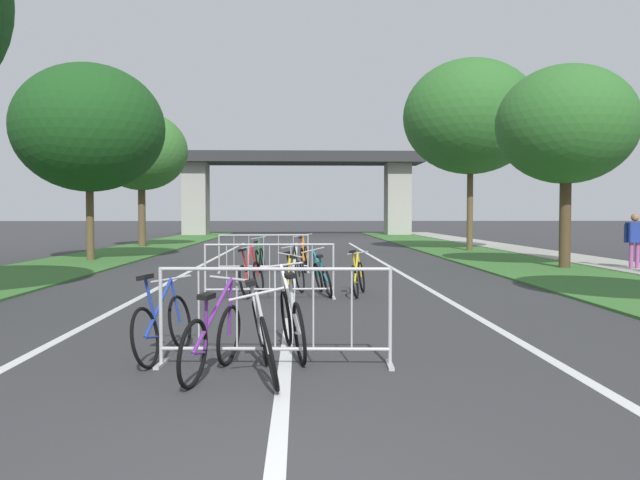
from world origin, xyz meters
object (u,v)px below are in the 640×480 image
tree_left_oak_near (141,151)px  bicycle_red_6 (251,277)px  tree_right_pine_near (566,125)px  bicycle_black_8 (294,276)px  bicycle_green_7 (260,258)px  crowd_barrier_nearest (275,317)px  tree_left_maple_mid (89,128)px  bicycle_yellow_0 (287,282)px  bicycle_teal_5 (322,277)px  crowd_barrier_second (270,271)px  bicycle_orange_1 (305,258)px  bicycle_yellow_10 (358,277)px  crowd_barrier_third (264,254)px  pedestrian_in_red_jacket (635,236)px  bicycle_silver_2 (263,338)px  bicycle_purple_4 (212,340)px  bicycle_white_3 (292,321)px  tree_right_cypress_far (471,117)px  bicycle_blue_9 (163,325)px

tree_left_oak_near → bicycle_red_6: 20.71m
tree_right_pine_near → bicycle_black_8: tree_right_pine_near is taller
tree_left_oak_near → bicycle_black_8: size_ratio=4.07×
bicycle_green_7 → crowd_barrier_nearest: bearing=-82.3°
tree_left_maple_mid → bicycle_yellow_0: size_ratio=4.17×
tree_left_maple_mid → bicycle_teal_5: 12.90m
bicycle_black_8 → crowd_barrier_nearest: bearing=-77.9°
tree_right_pine_near → crowd_barrier_nearest: size_ratio=2.36×
tree_right_pine_near → crowd_barrier_second: size_ratio=2.36×
tree_left_maple_mid → bicycle_orange_1: tree_left_maple_mid is taller
bicycle_yellow_10 → crowd_barrier_third: bearing=125.1°
bicycle_green_7 → pedestrian_in_red_jacket: pedestrian_in_red_jacket is taller
tree_left_maple_mid → bicycle_yellow_10: tree_left_maple_mid is taller
crowd_barrier_second → crowd_barrier_third: bearing=94.2°
bicycle_silver_2 → bicycle_green_7: (-0.75, 12.15, -0.03)m
tree_left_maple_mid → tree_left_oak_near: bearing=93.0°
bicycle_purple_4 → bicycle_yellow_10: 6.78m
tree_left_oak_near → bicycle_silver_2: 27.04m
tree_left_oak_near → bicycle_yellow_0: bearing=-69.8°
bicycle_white_3 → pedestrian_in_red_jacket: bearing=40.0°
bicycle_orange_1 → crowd_barrier_third: bearing=-156.3°
crowd_barrier_nearest → crowd_barrier_second: 5.59m
crowd_barrier_third → tree_right_pine_near: bearing=5.7°
tree_left_oak_near → tree_right_cypress_far: size_ratio=0.80×
bicycle_yellow_10 → tree_left_maple_mid: bearing=142.9°
bicycle_silver_2 → bicycle_teal_5: size_ratio=1.13×
crowd_barrier_nearest → crowd_barrier_third: 11.19m
tree_right_pine_near → bicycle_silver_2: 15.39m
tree_right_cypress_far → bicycle_orange_1: (-7.18, -9.68, -5.37)m
tree_right_pine_near → bicycle_black_8: (-7.85, -6.02, -3.81)m
bicycle_black_8 → tree_right_cypress_far: bearing=77.4°
bicycle_yellow_0 → bicycle_purple_4: (-0.63, -5.66, 0.01)m
bicycle_orange_1 → pedestrian_in_red_jacket: (9.32, -0.14, 0.60)m
tree_right_pine_near → bicycle_silver_2: bearing=-122.9°
tree_right_cypress_far → bicycle_purple_4: size_ratio=5.21×
tree_left_maple_mid → bicycle_yellow_0: 13.23m
tree_left_oak_near → bicycle_teal_5: bearing=-67.1°
crowd_barrier_second → bicycle_white_3: 5.07m
bicycle_orange_1 → bicycle_teal_5: 5.40m
tree_left_maple_mid → bicycle_red_6: bearing=-57.4°
tree_right_cypress_far → bicycle_yellow_10: size_ratio=5.01×
bicycle_white_3 → bicycle_blue_9: size_ratio=1.07×
tree_right_cypress_far → tree_left_maple_mid: bearing=-159.2°
tree_left_maple_mid → bicycle_yellow_10: bearing=-49.5°
bicycle_purple_4 → bicycle_teal_5: bicycle_purple_4 is taller
crowd_barrier_nearest → bicycle_purple_4: size_ratio=1.59×
bicycle_white_3 → crowd_barrier_nearest: bearing=-116.3°
bicycle_purple_4 → bicycle_blue_9: (-0.66, 0.85, 0.00)m
tree_left_maple_mid → pedestrian_in_red_jacket: size_ratio=4.11×
bicycle_white_3 → bicycle_purple_4: size_ratio=1.11×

